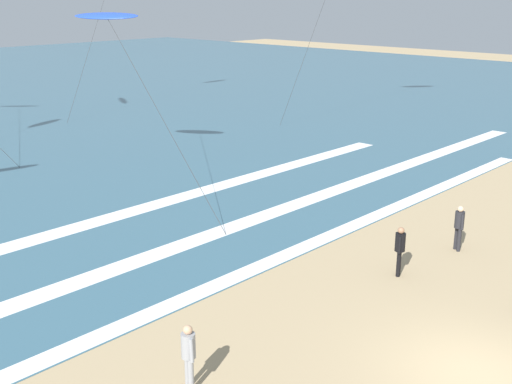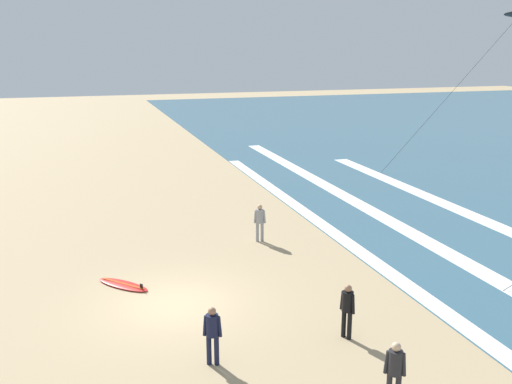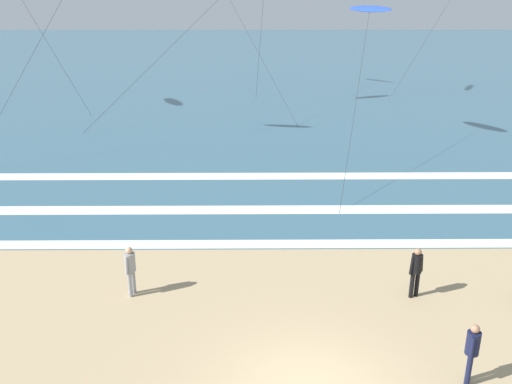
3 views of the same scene
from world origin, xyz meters
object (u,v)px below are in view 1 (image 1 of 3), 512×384
(surfer_foreground_main, at_px, (459,224))
(surfer_background_far, at_px, (189,352))
(kite_blue_high_left, at_px, (107,17))
(surfer_right_near, at_px, (400,247))

(surfer_foreground_main, relative_size, surfer_background_far, 1.00)
(surfer_foreground_main, height_order, surfer_background_far, same)
(surfer_background_far, height_order, kite_blue_high_left, kite_blue_high_left)
(surfer_foreground_main, bearing_deg, surfer_background_far, 177.36)
(surfer_right_near, xyz_separation_m, kite_blue_high_left, (1.56, 17.34, 6.41))
(surfer_foreground_main, bearing_deg, surfer_right_near, 173.12)
(surfer_background_far, xyz_separation_m, kite_blue_high_left, (10.04, 17.19, 6.41))
(surfer_foreground_main, height_order, kite_blue_high_left, kite_blue_high_left)
(surfer_right_near, xyz_separation_m, surfer_foreground_main, (3.17, -0.38, 0.00))
(surfer_right_near, bearing_deg, surfer_background_far, 178.95)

